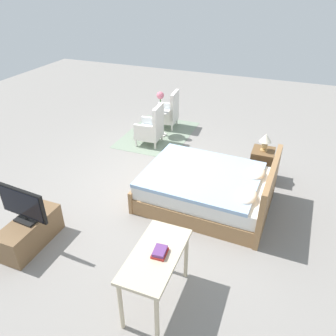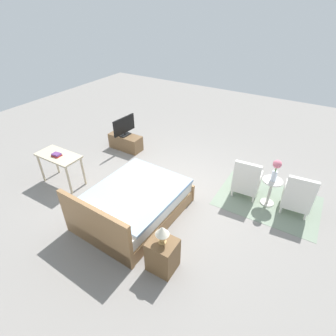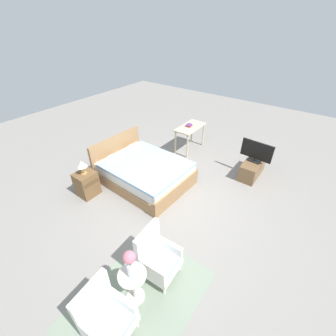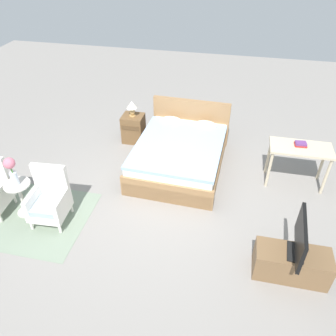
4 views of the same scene
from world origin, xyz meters
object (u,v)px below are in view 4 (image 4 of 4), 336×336
(table_lamp, at_px, (132,106))
(vanity_desk, at_px, (300,153))
(armchair_by_window_right, at_px, (50,200))
(nightstand, at_px, (133,128))
(tv_stand, at_px, (291,264))
(side_table, at_px, (21,195))
(bed, at_px, (180,153))
(book_stack, at_px, (301,144))
(flower_vase, at_px, (11,169))
(tv_flatscreen, at_px, (300,239))

(table_lamp, distance_m, vanity_desk, 3.34)
(armchair_by_window_right, relative_size, nightstand, 1.54)
(tv_stand, bearing_deg, side_table, 175.58)
(armchair_by_window_right, bearing_deg, bed, 46.48)
(book_stack, bearing_deg, flower_vase, -157.51)
(tv_flatscreen, bearing_deg, armchair_by_window_right, 175.20)
(flower_vase, distance_m, tv_flatscreen, 4.13)
(side_table, relative_size, tv_stand, 0.63)
(side_table, height_order, tv_flatscreen, tv_flatscreen)
(vanity_desk, bearing_deg, tv_flatscreen, -95.94)
(tv_stand, bearing_deg, vanity_desk, 83.99)
(side_table, bearing_deg, armchair_by_window_right, -1.74)
(armchair_by_window_right, distance_m, book_stack, 4.22)
(flower_vase, height_order, book_stack, flower_vase)
(nightstand, bearing_deg, tv_stand, -43.03)
(vanity_desk, distance_m, book_stack, 0.15)
(armchair_by_window_right, relative_size, flower_vase, 1.93)
(flower_vase, bearing_deg, table_lamp, 66.69)
(side_table, height_order, nightstand, side_table)
(side_table, distance_m, table_lamp, 2.77)
(nightstand, xyz_separation_m, table_lamp, (0.00, 0.00, 0.51))
(flower_vase, bearing_deg, nightstand, 66.68)
(side_table, bearing_deg, nightstand, 66.68)
(tv_stand, height_order, vanity_desk, vanity_desk)
(flower_vase, distance_m, book_stack, 4.67)
(bed, height_order, armchair_by_window_right, bed)
(bed, height_order, vanity_desk, bed)
(flower_vase, height_order, vanity_desk, flower_vase)
(nightstand, bearing_deg, tv_flatscreen, -43.01)
(side_table, xyz_separation_m, nightstand, (1.08, 2.51, -0.08))
(bed, distance_m, tv_stand, 2.83)
(tv_flatscreen, height_order, book_stack, tv_flatscreen)
(flower_vase, bearing_deg, side_table, 90.00)
(bed, distance_m, flower_vase, 2.93)
(book_stack, bearing_deg, tv_flatscreen, -95.35)
(side_table, bearing_deg, flower_vase, -90.00)
(nightstand, distance_m, book_stack, 3.35)
(nightstand, bearing_deg, vanity_desk, -13.36)
(side_table, xyz_separation_m, book_stack, (4.31, 1.79, 0.42))
(vanity_desk, bearing_deg, armchair_by_window_right, -155.30)
(flower_vase, relative_size, tv_stand, 0.50)
(side_table, distance_m, vanity_desk, 4.67)
(bed, height_order, tv_stand, bed)
(bed, bearing_deg, armchair_by_window_right, -133.52)
(bed, bearing_deg, table_lamp, 148.17)
(book_stack, bearing_deg, armchair_by_window_right, -154.64)
(vanity_desk, bearing_deg, bed, 178.45)
(flower_vase, distance_m, tv_stand, 4.18)
(bed, xyz_separation_m, nightstand, (-1.15, 0.71, 0.00))
(nightstand, bearing_deg, flower_vase, -113.32)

